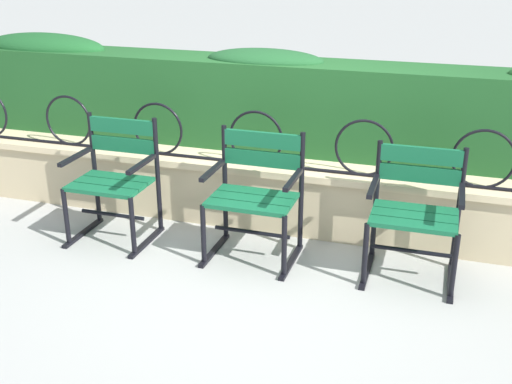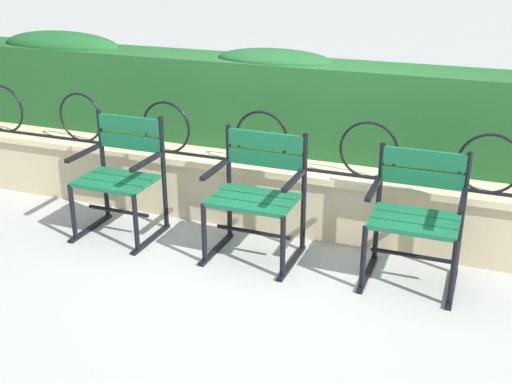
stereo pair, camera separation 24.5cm
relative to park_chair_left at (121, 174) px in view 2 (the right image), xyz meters
The scene contains 7 objects.
ground_plane 1.26m from the park_chair_left, 12.23° to the right, with size 60.00×60.00×0.00m, color #9E9E99.
stone_wall 1.28m from the park_chair_left, 25.16° to the left, with size 8.42×0.41×0.51m.
iron_arch_fence 1.09m from the park_chair_left, 25.52° to the left, with size 7.86×0.02×0.42m.
hedge_row 1.51m from the park_chair_left, 41.31° to the left, with size 8.25×0.50×0.83m.
park_chair_left is the anchor object (origin of this frame).
park_chair_centre 1.08m from the park_chair_left, ahead, with size 0.61×0.52×0.88m.
park_chair_right 2.15m from the park_chair_left, ahead, with size 0.59×0.53×0.85m.
Camera 2 is at (1.40, -3.50, 2.08)m, focal length 44.37 mm.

